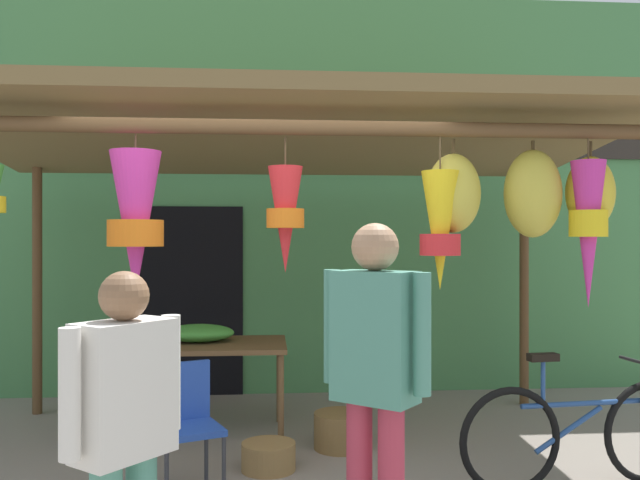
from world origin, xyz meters
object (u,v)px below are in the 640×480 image
object	(u,v)px
wicker_basket_by_table	(341,431)
flower_heap_on_table	(200,333)
display_table	(200,351)
wicker_basket_spare	(268,456)
folding_chair	(184,417)
customer_foreground	(375,366)
vendor_in_orange	(124,424)
parked_bicycle	(581,434)

from	to	relation	value
wicker_basket_by_table	flower_heap_on_table	bearing A→B (deg)	156.04
display_table	wicker_basket_spare	distance (m)	1.23
folding_chair	customer_foreground	xyz separation A→B (m)	(1.06, -1.13, 0.53)
wicker_basket_spare	vendor_in_orange	world-z (taller)	vendor_in_orange
vendor_in_orange	customer_foreground	size ratio (longest dim) A/B	0.88
wicker_basket_by_table	customer_foreground	bearing A→B (deg)	-91.56
wicker_basket_spare	flower_heap_on_table	bearing A→B (deg)	121.16
folding_chair	display_table	bearing A→B (deg)	91.27
flower_heap_on_table	display_table	bearing A→B (deg)	-80.22
parked_bicycle	wicker_basket_spare	bearing A→B (deg)	167.49
flower_heap_on_table	wicker_basket_spare	bearing A→B (deg)	-58.84
display_table	parked_bicycle	distance (m)	3.02
customer_foreground	wicker_basket_by_table	bearing A→B (deg)	88.44
display_table	flower_heap_on_table	size ratio (longest dim) A/B	2.37
wicker_basket_spare	vendor_in_orange	bearing A→B (deg)	-106.89
folding_chair	wicker_basket_spare	distance (m)	0.79
display_table	parked_bicycle	size ratio (longest dim) A/B	0.83
wicker_basket_by_table	wicker_basket_spare	distance (m)	0.73
display_table	vendor_in_orange	bearing A→B (deg)	-90.49
customer_foreground	wicker_basket_spare	bearing A→B (deg)	108.62
folding_chair	vendor_in_orange	xyz separation A→B (m)	(-0.05, -1.55, 0.39)
display_table	flower_heap_on_table	xyz separation A→B (m)	(-0.01, 0.07, 0.15)
wicker_basket_by_table	wicker_basket_spare	world-z (taller)	wicker_basket_by_table
folding_chair	wicker_basket_by_table	world-z (taller)	folding_chair
parked_bicycle	vendor_in_orange	bearing A→B (deg)	-150.78
display_table	vendor_in_orange	size ratio (longest dim) A/B	0.95
wicker_basket_spare	vendor_in_orange	size ratio (longest dim) A/B	0.25
wicker_basket_spare	display_table	bearing A→B (deg)	122.50
wicker_basket_by_table	customer_foreground	distance (m)	2.18
folding_chair	parked_bicycle	xyz separation A→B (m)	(2.64, -0.05, -0.16)
folding_chair	wicker_basket_by_table	xyz separation A→B (m)	(1.12, 0.87, -0.36)
customer_foreground	parked_bicycle	bearing A→B (deg)	34.39
display_table	flower_heap_on_table	distance (m)	0.16
flower_heap_on_table	vendor_in_orange	distance (m)	2.94
parked_bicycle	customer_foreground	world-z (taller)	customer_foreground
flower_heap_on_table	customer_foreground	xyz separation A→B (m)	(1.10, -2.51, 0.18)
flower_heap_on_table	customer_foreground	distance (m)	2.75
folding_chair	parked_bicycle	bearing A→B (deg)	-1.09
wicker_basket_by_table	parked_bicycle	distance (m)	1.79
vendor_in_orange	display_table	bearing A→B (deg)	89.51
folding_chair	customer_foreground	size ratio (longest dim) A/B	0.49
display_table	customer_foreground	distance (m)	2.69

